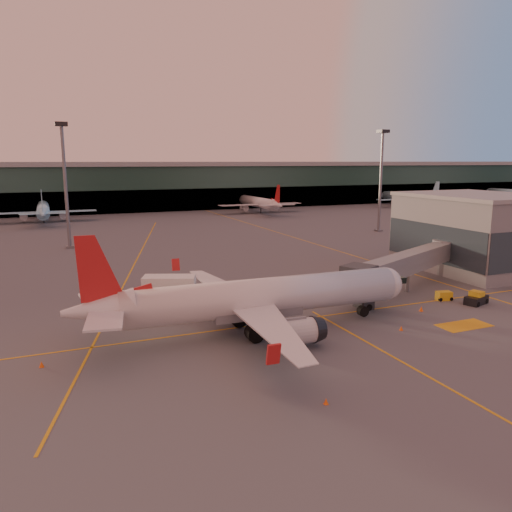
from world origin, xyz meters
name	(u,v)px	position (x,y,z in m)	size (l,w,h in m)	color
ground	(303,336)	(0.00, 0.00, 0.00)	(600.00, 600.00, 0.00)	#4C4F54
taxi_markings	(151,262)	(-7.32, 44.49, 0.01)	(100.12, 173.00, 0.01)	orange
terminal	(118,187)	(0.00, 141.79, 8.76)	(400.00, 20.00, 17.60)	#19382D
gate_building	(476,232)	(41.93, 17.93, 6.29)	(18.40, 22.40, 12.60)	slate
mast_west_near	(65,176)	(-20.00, 66.00, 14.86)	(2.40, 2.40, 25.60)	slate
mast_east_near	(381,173)	(55.00, 62.00, 14.86)	(2.40, 2.40, 25.60)	slate
distant_aircraft_row	(163,217)	(10.83, 118.00, 0.00)	(350.00, 34.00, 13.00)	#98E1FF
main_airplane	(254,299)	(-4.37, 2.90, 3.67)	(37.44, 33.67, 11.31)	silver
jet_bridge	(413,262)	(23.10, 10.89, 3.93)	(28.39, 15.45, 5.68)	slate
catering_truck	(170,293)	(-11.12, 12.45, 2.67)	(6.58, 4.62, 4.69)	#AF2119
gpu_cart	(444,296)	(23.38, 4.86, 0.57)	(2.17, 1.53, 1.16)	gold
pushback_tug	(477,299)	(25.89, 1.85, 0.68)	(3.63, 2.64, 1.68)	black
cone_nose	(421,309)	(17.29, 2.10, 0.30)	(0.49, 0.49, 0.62)	#FF5C0D
cone_tail	(41,364)	(-25.22, 1.76, 0.26)	(0.43, 0.43, 0.55)	#FF5C0D
cone_wing_right	(326,401)	(-5.49, -13.92, 0.23)	(0.38, 0.38, 0.48)	#FF5C0D
cone_wing_left	(201,294)	(-5.33, 19.29, 0.26)	(0.43, 0.43, 0.55)	#FF5C0D
cone_fwd	(401,328)	(10.52, -2.61, 0.23)	(0.38, 0.38, 0.48)	#FF5C0D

